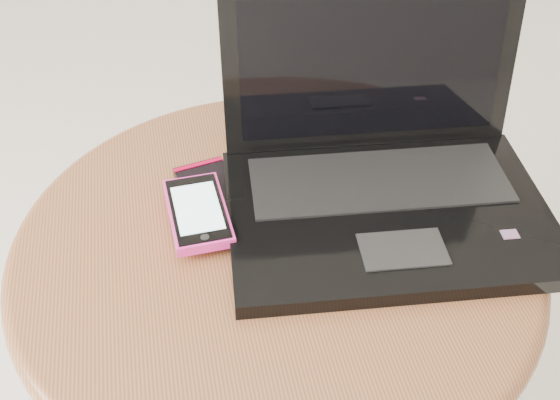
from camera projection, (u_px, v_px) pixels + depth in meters
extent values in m
cylinder|color=#612B19|center=(277.00, 363.00, 0.97)|extent=(0.10, 0.10, 0.44)
cylinder|color=brown|center=(276.00, 245.00, 0.82)|extent=(0.60, 0.60, 0.03)
torus|color=brown|center=(276.00, 245.00, 0.82)|extent=(0.63, 0.63, 0.03)
cube|color=black|center=(388.00, 215.00, 0.82)|extent=(0.41, 0.30, 0.02)
cube|color=black|center=(379.00, 180.00, 0.85)|extent=(0.33, 0.15, 0.00)
cube|color=black|center=(403.00, 249.00, 0.76)|extent=(0.10, 0.07, 0.00)
cube|color=red|center=(510.00, 234.00, 0.78)|extent=(0.02, 0.02, 0.00)
cube|color=black|center=(371.00, 60.00, 0.85)|extent=(0.37, 0.07, 0.23)
cube|color=black|center=(372.00, 62.00, 0.85)|extent=(0.33, 0.06, 0.19)
cube|color=black|center=(213.00, 194.00, 0.86)|extent=(0.09, 0.14, 0.01)
cube|color=#B50430|center=(198.00, 164.00, 0.89)|extent=(0.07, 0.02, 0.00)
cube|color=#F52E97|center=(198.00, 213.00, 0.81)|extent=(0.07, 0.13, 0.01)
cube|color=black|center=(197.00, 208.00, 0.81)|extent=(0.07, 0.12, 0.00)
cube|color=silver|center=(197.00, 207.00, 0.81)|extent=(0.06, 0.09, 0.00)
cylinder|color=black|center=(205.00, 237.00, 0.77)|extent=(0.01, 0.01, 0.00)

